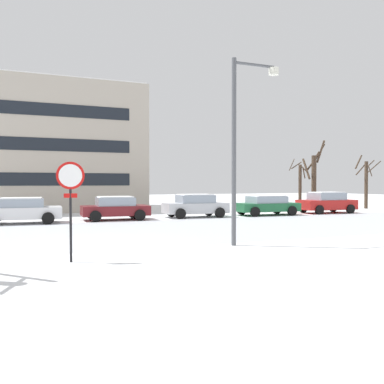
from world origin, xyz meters
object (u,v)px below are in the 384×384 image
at_px(parked_car_red, 327,202).
at_px(stop_sign, 71,192).
at_px(parked_car_green, 266,205).
at_px(street_lamp, 242,133).
at_px(parked_car_white, 21,210).
at_px(parked_car_maroon, 115,208).
at_px(parked_car_silver, 195,205).

bearing_deg(parked_car_red, stop_sign, -147.29).
bearing_deg(parked_car_red, parked_car_green, -179.34).
relative_size(street_lamp, parked_car_green, 1.50).
height_order(stop_sign, parked_car_white, stop_sign).
xyz_separation_m(parked_car_white, parked_car_red, (20.44, 0.06, 0.06)).
height_order(street_lamp, parked_car_green, street_lamp).
relative_size(parked_car_white, parked_car_maroon, 1.06).
bearing_deg(parked_car_white, parked_car_maroon, 2.85).
bearing_deg(parked_car_red, parked_car_maroon, 179.26).
relative_size(parked_car_silver, parked_car_green, 0.93).
bearing_deg(parked_car_green, parked_car_red, 0.66).
height_order(street_lamp, parked_car_white, street_lamp).
bearing_deg(parked_car_red, parked_car_silver, 178.90).
xyz_separation_m(parked_car_white, parked_car_maroon, (5.11, 0.25, -0.01)).
xyz_separation_m(parked_car_silver, parked_car_green, (5.11, -0.25, -0.05)).
distance_m(parked_car_white, parked_car_silver, 10.22).
bearing_deg(parked_car_green, stop_sign, -138.97).
height_order(stop_sign, parked_car_red, stop_sign).
distance_m(parked_car_white, parked_car_red, 20.44).
distance_m(parked_car_maroon, parked_car_green, 10.22).
bearing_deg(parked_car_red, parked_car_white, -179.84).
relative_size(parked_car_white, parked_car_green, 0.96).
xyz_separation_m(parked_car_maroon, parked_car_green, (10.22, -0.26, -0.02)).
bearing_deg(parked_car_maroon, street_lamp, -80.31).
height_order(parked_car_maroon, parked_car_silver, parked_car_silver).
distance_m(stop_sign, parked_car_maroon, 13.21).
distance_m(stop_sign, street_lamp, 6.30).
bearing_deg(parked_car_green, parked_car_silver, 177.14).
bearing_deg(parked_car_white, street_lamp, -57.95).
xyz_separation_m(street_lamp, parked_car_green, (8.24, 11.31, -3.23)).
xyz_separation_m(parked_car_green, parked_car_red, (5.11, 0.06, 0.08)).
height_order(stop_sign, street_lamp, street_lamp).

